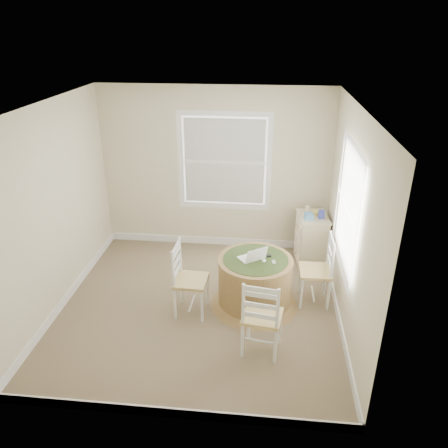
# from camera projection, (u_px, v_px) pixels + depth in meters

# --- Properties ---
(room) EXTENTS (3.64, 3.64, 2.64)m
(room) POSITION_uv_depth(u_px,v_px,m) (212.00, 212.00, 5.36)
(room) COLOR #76674A
(room) RESTS_ON ground
(round_table) EXTENTS (1.15, 1.15, 0.69)m
(round_table) POSITION_uv_depth(u_px,v_px,m) (255.00, 280.00, 5.67)
(round_table) COLOR #997044
(round_table) RESTS_ON ground
(chair_left) EXTENTS (0.42, 0.44, 0.95)m
(chair_left) POSITION_uv_depth(u_px,v_px,m) (191.00, 280.00, 5.48)
(chair_left) COLOR white
(chair_left) RESTS_ON ground
(chair_near) EXTENTS (0.48, 0.46, 0.95)m
(chair_near) POSITION_uv_depth(u_px,v_px,m) (262.00, 316.00, 4.82)
(chair_near) COLOR white
(chair_near) RESTS_ON ground
(chair_right) EXTENTS (0.41, 0.42, 0.95)m
(chair_right) POSITION_uv_depth(u_px,v_px,m) (315.00, 271.00, 5.69)
(chair_right) COLOR white
(chair_right) RESTS_ON ground
(laptop) EXTENTS (0.40, 0.39, 0.21)m
(laptop) POSITION_uv_depth(u_px,v_px,m) (252.00, 257.00, 5.53)
(laptop) COLOR white
(laptop) RESTS_ON round_table
(mouse) EXTENTS (0.06, 0.09, 0.03)m
(mouse) POSITION_uv_depth(u_px,v_px,m) (264.00, 261.00, 5.49)
(mouse) COLOR white
(mouse) RESTS_ON round_table
(phone) EXTENTS (0.06, 0.09, 0.02)m
(phone) POSITION_uv_depth(u_px,v_px,m) (274.00, 262.00, 5.47)
(phone) COLOR #B7BABF
(phone) RESTS_ON round_table
(keys) EXTENTS (0.07, 0.06, 0.02)m
(keys) POSITION_uv_depth(u_px,v_px,m) (269.00, 256.00, 5.60)
(keys) COLOR black
(keys) RESTS_ON round_table
(corner_chest) EXTENTS (0.50, 0.63, 0.78)m
(corner_chest) POSITION_uv_depth(u_px,v_px,m) (311.00, 239.00, 6.69)
(corner_chest) COLOR beige
(corner_chest) RESTS_ON ground
(tissue_box) EXTENTS (0.13, 0.13, 0.10)m
(tissue_box) POSITION_uv_depth(u_px,v_px,m) (309.00, 216.00, 6.39)
(tissue_box) COLOR #558FC3
(tissue_box) RESTS_ON corner_chest
(box_yellow) EXTENTS (0.16, 0.12, 0.06)m
(box_yellow) POSITION_uv_depth(u_px,v_px,m) (317.00, 213.00, 6.56)
(box_yellow) COLOR #D9C04C
(box_yellow) RESTS_ON corner_chest
(box_blue) EXTENTS (0.09, 0.09, 0.12)m
(box_blue) POSITION_uv_depth(u_px,v_px,m) (321.00, 214.00, 6.43)
(box_blue) COLOR #363EA2
(box_blue) RESTS_ON corner_chest
(cup_cream) EXTENTS (0.07, 0.07, 0.09)m
(cup_cream) POSITION_uv_depth(u_px,v_px,m) (307.00, 209.00, 6.65)
(cup_cream) COLOR beige
(cup_cream) RESTS_ON corner_chest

